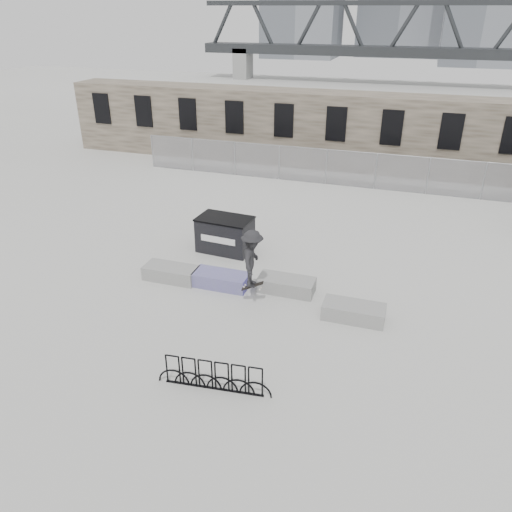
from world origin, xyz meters
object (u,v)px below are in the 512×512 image
at_px(bike_rack, 214,376).
at_px(planter_center_right, 286,284).
at_px(planter_far_left, 171,272).
at_px(skateboarder, 252,259).
at_px(planter_center_left, 221,279).
at_px(dumpster, 225,234).
at_px(planter_offset, 354,311).

bearing_deg(bike_rack, planter_center_right, 84.88).
bearing_deg(planter_far_left, skateboarder, -11.13).
height_order(planter_center_left, skateboarder, skateboarder).
xyz_separation_m(planter_center_left, dumpster, (-0.93, 2.81, 0.45)).
xyz_separation_m(planter_far_left, dumpster, (1.03, 2.91, 0.45)).
bearing_deg(planter_far_left, bike_rack, -53.03).
distance_m(planter_center_right, planter_offset, 2.72).
bearing_deg(dumpster, planter_center_left, -67.47).
bearing_deg(planter_offset, bike_rack, -123.83).
distance_m(planter_center_left, bike_rack, 5.48).
distance_m(planter_center_left, planter_offset, 4.92).
bearing_deg(skateboarder, planter_offset, -96.91).
xyz_separation_m(planter_far_left, planter_center_right, (4.30, 0.46, 0.00)).
xyz_separation_m(planter_offset, skateboarder, (-3.42, -0.13, 1.42)).
relative_size(planter_offset, dumpster, 0.87).
bearing_deg(skateboarder, planter_center_left, 53.09).
xyz_separation_m(planter_far_left, planter_offset, (6.83, -0.54, 0.00)).
relative_size(dumpster, skateboarder, 1.04).
height_order(planter_far_left, planter_offset, same).
bearing_deg(dumpster, skateboarder, -52.04).
relative_size(planter_far_left, planter_center_left, 1.00).
bearing_deg(planter_center_right, dumpster, 143.24).
height_order(planter_offset, dumpster, dumpster).
height_order(dumpster, skateboarder, skateboarder).
distance_m(planter_far_left, dumpster, 3.12).
distance_m(planter_center_left, planter_center_right, 2.37).
relative_size(planter_center_left, dumpster, 0.87).
relative_size(planter_far_left, skateboarder, 0.91).
relative_size(planter_center_left, planter_center_right, 1.00).
bearing_deg(planter_center_right, planter_offset, -21.65).
bearing_deg(planter_far_left, planter_center_left, 2.87).
relative_size(planter_far_left, dumpster, 0.87).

